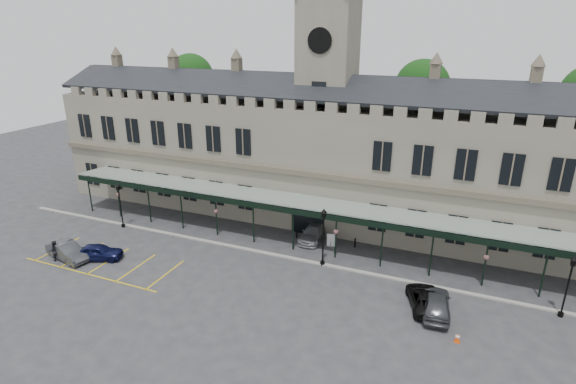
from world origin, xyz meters
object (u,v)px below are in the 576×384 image
at_px(traffic_cone, 457,338).
at_px(lamp_post_mid, 323,232).
at_px(person_b, 55,251).
at_px(lamp_post_right, 569,281).
at_px(station_building, 325,158).
at_px(car_left_b, 68,251).
at_px(sign_board, 331,240).
at_px(car_left_a, 98,252).
at_px(car_right_a, 436,303).
at_px(clock_tower, 327,92).
at_px(car_taxi, 314,232).
at_px(car_van, 425,299).
at_px(lamp_post_left, 120,201).

bearing_deg(traffic_cone, lamp_post_mid, 151.17).
bearing_deg(person_b, lamp_post_right, 147.58).
height_order(station_building, lamp_post_right, station_building).
relative_size(station_building, car_left_b, 13.13).
distance_m(sign_board, car_left_a, 20.68).
relative_size(station_building, car_left_a, 14.52).
distance_m(lamp_post_mid, traffic_cone, 13.09).
bearing_deg(car_left_a, car_right_a, -106.40).
bearing_deg(car_left_b, car_right_a, -69.83).
bearing_deg(lamp_post_mid, car_left_b, -160.18).
distance_m(lamp_post_right, person_b, 40.23).
bearing_deg(car_right_a, car_left_b, 1.72).
bearing_deg(clock_tower, traffic_cone, -48.78).
distance_m(station_building, clock_tower, 6.64).
xyz_separation_m(sign_board, car_taxi, (-1.98, 0.85, 0.08)).
xyz_separation_m(sign_board, car_left_a, (-17.98, -10.22, 0.10)).
xyz_separation_m(car_taxi, car_right_a, (12.00, -7.96, 0.11)).
bearing_deg(station_building, lamp_post_mid, -71.93).
height_order(clock_tower, car_van, clock_tower).
relative_size(clock_tower, car_van, 5.33).
xyz_separation_m(clock_tower, lamp_post_right, (21.15, -10.97, -10.29)).
distance_m(lamp_post_left, car_van, 30.18).
distance_m(sign_board, car_taxi, 2.15).
distance_m(car_taxi, car_right_a, 14.40).
relative_size(clock_tower, car_left_b, 5.43).
distance_m(car_left_a, car_van, 27.40).
bearing_deg(person_b, car_left_b, 173.28).
xyz_separation_m(car_van, person_b, (-30.46, -5.20, 0.28)).
bearing_deg(car_right_a, lamp_post_mid, -25.68).
xyz_separation_m(sign_board, car_left_b, (-20.48, -11.19, 0.14)).
bearing_deg(car_taxi, person_b, -147.71).
bearing_deg(car_van, lamp_post_mid, -37.14).
bearing_deg(clock_tower, car_left_a, -131.33).
relative_size(car_taxi, car_right_a, 1.02).
relative_size(traffic_cone, sign_board, 0.50).
xyz_separation_m(traffic_cone, car_left_b, (-32.10, -1.36, 0.44)).
bearing_deg(car_van, sign_board, -54.32).
relative_size(traffic_cone, car_van, 0.14).
bearing_deg(lamp_post_right, car_left_b, -169.65).
xyz_separation_m(traffic_cone, car_van, (-2.45, 3.24, 0.34)).
distance_m(clock_tower, car_left_b, 28.00).
xyz_separation_m(station_building, traffic_cone, (14.60, -16.58, -6.16)).
bearing_deg(lamp_post_left, car_left_a, -65.41).
distance_m(sign_board, car_left_b, 23.34).
height_order(lamp_post_mid, person_b, lamp_post_mid).
bearing_deg(car_right_a, sign_board, -41.26).
relative_size(lamp_post_mid, car_taxi, 1.10).
xyz_separation_m(station_building, lamp_post_mid, (3.40, -10.42, -3.39)).
relative_size(sign_board, car_taxi, 0.26).
relative_size(car_left_a, car_right_a, 0.88).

